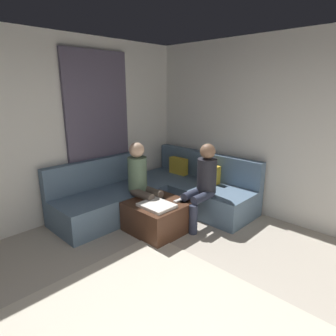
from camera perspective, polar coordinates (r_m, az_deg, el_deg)
The scene contains 10 objects.
wall_back at distance 4.31m, azimuth 29.02°, elevation 5.71°, with size 6.00×0.12×2.70m, color silver.
wall_left at distance 4.25m, azimuth -29.38°, elevation 5.54°, with size 0.12×6.00×2.70m, color silver.
curtain_panel at distance 4.71m, azimuth -13.60°, elevation 6.69°, with size 0.06×1.10×2.50m, color #595166.
sectional_couch at distance 4.72m, azimuth -1.85°, elevation -5.04°, with size 2.10×2.55×0.87m.
ottoman at distance 4.08m, azimuth -1.99°, elevation -9.56°, with size 0.76×0.76×0.42m, color #4C2D1E.
folded_blanket at distance 3.85m, azimuth -2.27°, elevation -7.45°, with size 0.44×0.36×0.04m, color white.
coffee_mug at distance 4.25m, azimuth -2.34°, elevation -4.78°, with size 0.08×0.08×0.10m, color #334C72.
game_remote at distance 4.03m, azimuth 2.04°, elevation -6.50°, with size 0.05×0.15×0.02m, color white.
person_on_couch_back at distance 4.11m, azimuth 6.89°, elevation -2.79°, with size 0.30×0.60×1.20m.
person_on_couch_side at distance 4.19m, azimuth -5.24°, elevation -2.39°, with size 0.60×0.30×1.20m.
Camera 1 is at (1.09, -1.19, 1.96)m, focal length 30.56 mm.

